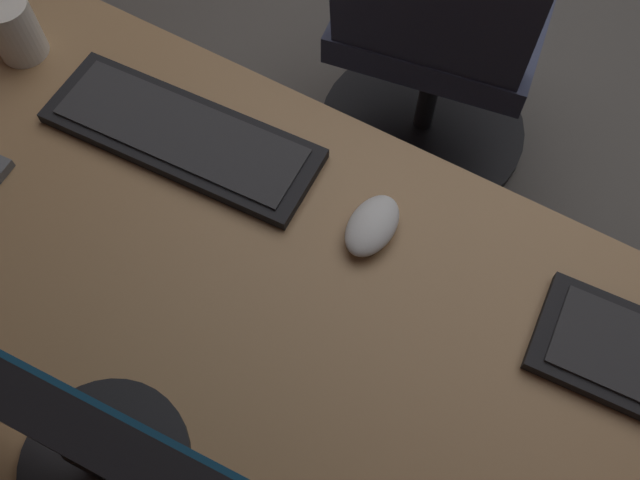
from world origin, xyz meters
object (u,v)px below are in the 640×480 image
drawer_pedestal (83,304)px  coffee_mug (12,28)px  mouse_main (372,225)px  office_chair (437,35)px  keyboard_main (182,135)px  monitor_primary (25,409)px

drawer_pedestal → coffee_mug: bearing=-55.1°
mouse_main → office_chair: office_chair is taller
coffee_mug → drawer_pedestal: bearing=124.9°
drawer_pedestal → keyboard_main: keyboard_main is taller
mouse_main → office_chair: 0.72m
monitor_primary → coffee_mug: (0.52, -0.44, -0.21)m
coffee_mug → office_chair: size_ratio=0.12×
monitor_primary → coffee_mug: size_ratio=4.57×
office_chair → coffee_mug: bearing=52.9°
drawer_pedestal → mouse_main: bearing=-155.0°
keyboard_main → office_chair: (-0.15, -0.65, -0.28)m
coffee_mug → mouse_main: bearing=179.2°
mouse_main → coffee_mug: (0.64, -0.01, 0.03)m
drawer_pedestal → keyboard_main: size_ratio=1.62×
drawer_pedestal → mouse_main: size_ratio=6.68×
monitor_primary → office_chair: (0.04, -1.07, -0.53)m
keyboard_main → coffee_mug: (0.32, -0.01, 0.04)m
keyboard_main → mouse_main: (-0.32, -0.00, 0.01)m
drawer_pedestal → coffee_mug: size_ratio=5.98×
keyboard_main → coffee_mug: 0.33m
drawer_pedestal → monitor_primary: bearing=150.3°
coffee_mug → office_chair: office_chair is taller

